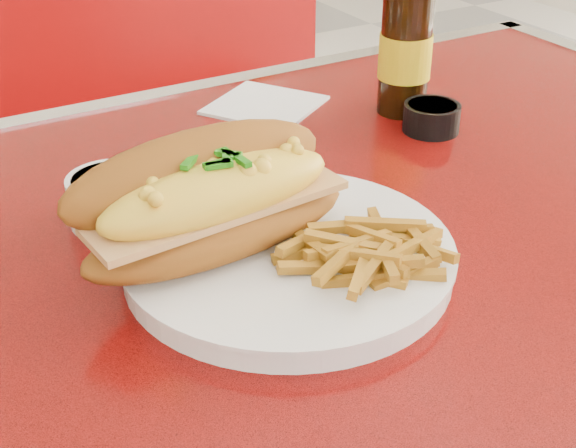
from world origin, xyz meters
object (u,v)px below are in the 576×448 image
diner_table (315,395)px  fork (358,246)px  sauce_cup_right (432,116)px  dinner_plate (288,256)px  beer_bottle (406,37)px  booth_bench_far (86,269)px  mac_hoagie (211,198)px  gravy_ramekin (113,198)px

diner_table → fork: (0.01, -0.04, 0.18)m
diner_table → sauce_cup_right: 0.33m
dinner_plate → beer_bottle: beer_bottle is taller
booth_bench_far → beer_bottle: 0.86m
booth_bench_far → mac_hoagie: bearing=-96.2°
dinner_plate → fork: size_ratio=2.00×
fork → beer_bottle: bearing=-40.7°
mac_hoagie → sauce_cup_right: (0.32, 0.12, -0.04)m
mac_hoagie → gravy_ramekin: size_ratio=2.98×
booth_bench_far → gravy_ramekin: size_ratio=15.09×
mac_hoagie → beer_bottle: 0.38m
gravy_ramekin → beer_bottle: beer_bottle is taller
diner_table → gravy_ramekin: bearing=134.8°
beer_bottle → mac_hoagie: bearing=-150.6°
sauce_cup_right → booth_bench_far: bearing=109.7°
diner_table → booth_bench_far: bearing=90.0°
dinner_plate → sauce_cup_right: bearing=29.8°
dinner_plate → fork: same height
diner_table → mac_hoagie: size_ratio=5.19×
booth_bench_far → fork: 0.99m
beer_bottle → sauce_cup_right: bearing=-96.2°
dinner_plate → fork: 0.06m
sauce_cup_right → beer_bottle: size_ratio=0.31×
booth_bench_far → beer_bottle: bearing=-67.9°
fork → beer_bottle: 0.34m
booth_bench_far → mac_hoagie: 0.96m
diner_table → dinner_plate: 0.18m
dinner_plate → diner_table: bearing=16.0°
booth_bench_far → fork: (0.01, -0.85, 0.50)m
fork → gravy_ramekin: (-0.14, 0.17, 0.00)m
diner_table → dinner_plate: size_ratio=4.00×
mac_hoagie → beer_bottle: (0.33, 0.19, 0.03)m
booth_bench_far → beer_bottle: size_ratio=5.14×
mac_hoagie → gravy_ramekin: bearing=107.8°
diner_table → fork: size_ratio=8.00×
sauce_cup_right → fork: bearing=-140.6°
booth_bench_far → gravy_ramekin: bearing=-100.9°
sauce_cup_right → beer_bottle: (0.01, 0.06, 0.07)m
dinner_plate → gravy_ramekin: 0.17m
gravy_ramekin → fork: bearing=-49.8°
beer_bottle → booth_bench_far: bearing=112.1°
diner_table → beer_bottle: beer_bottle is taller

